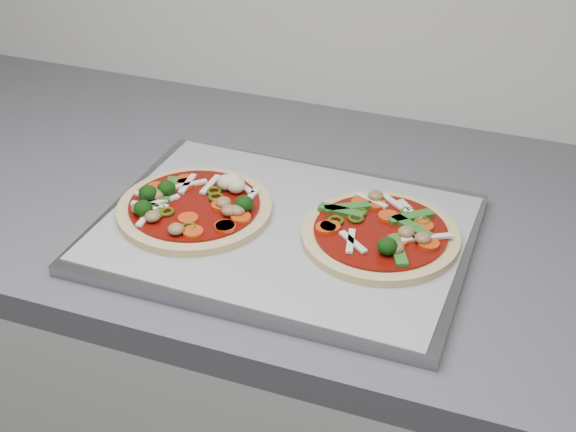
% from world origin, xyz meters
% --- Properties ---
extents(baking_tray, '(0.46, 0.34, 0.01)m').
position_xyz_m(baking_tray, '(-0.59, 1.22, 0.91)').
color(baking_tray, gray).
rests_on(baking_tray, countertop).
extents(parchment, '(0.44, 0.33, 0.00)m').
position_xyz_m(parchment, '(-0.59, 1.22, 0.92)').
color(parchment, '#97979C').
rests_on(parchment, baking_tray).
extents(pizza_left, '(0.24, 0.24, 0.03)m').
position_xyz_m(pizza_left, '(-0.71, 1.21, 0.93)').
color(pizza_left, tan).
rests_on(pizza_left, parchment).
extents(pizza_right, '(0.24, 0.24, 0.03)m').
position_xyz_m(pizza_right, '(-0.47, 1.23, 0.93)').
color(pizza_right, tan).
rests_on(pizza_right, parchment).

